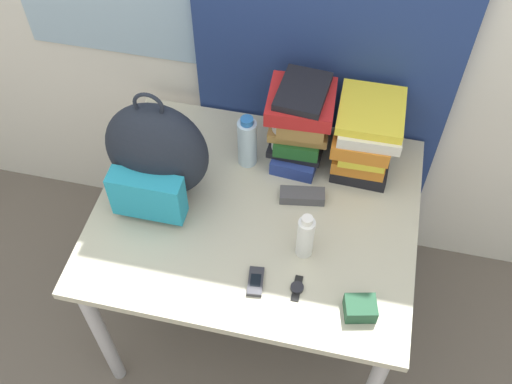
{
  "coord_description": "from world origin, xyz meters",
  "views": [
    {
      "loc": [
        0.26,
        -0.71,
        2.34
      ],
      "look_at": [
        0.0,
        0.44,
        0.84
      ],
      "focal_mm": 42.0,
      "sensor_mm": 36.0,
      "label": 1
    }
  ],
  "objects_px": {
    "backpack": "(156,155)",
    "cell_phone": "(256,281)",
    "wristwatch": "(297,288)",
    "camera_pouch": "(360,308)",
    "sports_bottle": "(284,138)",
    "sunscreen_bottle": "(305,237)",
    "sunglasses_case": "(302,196)",
    "book_stack_center": "(365,135)",
    "book_stack_left": "(301,122)",
    "water_bottle": "(247,142)"
  },
  "relations": [
    {
      "from": "sports_bottle",
      "to": "wristwatch",
      "type": "bearing_deg",
      "value": -73.95
    },
    {
      "from": "cell_phone",
      "to": "sunscreen_bottle",
      "type": "bearing_deg",
      "value": 48.97
    },
    {
      "from": "sports_bottle",
      "to": "sunglasses_case",
      "type": "bearing_deg",
      "value": -57.02
    },
    {
      "from": "book_stack_center",
      "to": "cell_phone",
      "type": "height_order",
      "value": "book_stack_center"
    },
    {
      "from": "backpack",
      "to": "cell_phone",
      "type": "xyz_separation_m",
      "value": [
        0.39,
        -0.28,
        -0.17
      ]
    },
    {
      "from": "sports_bottle",
      "to": "camera_pouch",
      "type": "height_order",
      "value": "sports_bottle"
    },
    {
      "from": "book_stack_center",
      "to": "sunglasses_case",
      "type": "bearing_deg",
      "value": -129.56
    },
    {
      "from": "sports_bottle",
      "to": "camera_pouch",
      "type": "relative_size",
      "value": 2.44
    },
    {
      "from": "water_bottle",
      "to": "sunglasses_case",
      "type": "xyz_separation_m",
      "value": [
        0.22,
        -0.13,
        -0.08
      ]
    },
    {
      "from": "sunglasses_case",
      "to": "camera_pouch",
      "type": "xyz_separation_m",
      "value": [
        0.24,
        -0.38,
        0.01
      ]
    },
    {
      "from": "book_stack_left",
      "to": "book_stack_center",
      "type": "distance_m",
      "value": 0.22
    },
    {
      "from": "book_stack_left",
      "to": "sports_bottle",
      "type": "height_order",
      "value": "book_stack_left"
    },
    {
      "from": "book_stack_center",
      "to": "camera_pouch",
      "type": "xyz_separation_m",
      "value": [
        0.06,
        -0.58,
        -0.11
      ]
    },
    {
      "from": "sports_bottle",
      "to": "sunglasses_case",
      "type": "height_order",
      "value": "sports_bottle"
    },
    {
      "from": "book_stack_left",
      "to": "wristwatch",
      "type": "relative_size",
      "value": 3.48
    },
    {
      "from": "sunscreen_bottle",
      "to": "camera_pouch",
      "type": "distance_m",
      "value": 0.27
    },
    {
      "from": "book_stack_left",
      "to": "wristwatch",
      "type": "distance_m",
      "value": 0.57
    },
    {
      "from": "sunglasses_case",
      "to": "cell_phone",
      "type": "bearing_deg",
      "value": -103.34
    },
    {
      "from": "sunglasses_case",
      "to": "wristwatch",
      "type": "height_order",
      "value": "sunglasses_case"
    },
    {
      "from": "camera_pouch",
      "to": "wristwatch",
      "type": "height_order",
      "value": "camera_pouch"
    },
    {
      "from": "camera_pouch",
      "to": "wristwatch",
      "type": "bearing_deg",
      "value": 168.72
    },
    {
      "from": "sunscreen_bottle",
      "to": "backpack",
      "type": "bearing_deg",
      "value": 164.47
    },
    {
      "from": "water_bottle",
      "to": "cell_phone",
      "type": "relative_size",
      "value": 2.1
    },
    {
      "from": "book_stack_center",
      "to": "wristwatch",
      "type": "distance_m",
      "value": 0.58
    },
    {
      "from": "wristwatch",
      "to": "sunglasses_case",
      "type": "bearing_deg",
      "value": 97.43
    },
    {
      "from": "sunglasses_case",
      "to": "camera_pouch",
      "type": "distance_m",
      "value": 0.44
    },
    {
      "from": "sports_bottle",
      "to": "sunscreen_bottle",
      "type": "distance_m",
      "value": 0.38
    },
    {
      "from": "backpack",
      "to": "wristwatch",
      "type": "xyz_separation_m",
      "value": [
        0.51,
        -0.28,
        -0.17
      ]
    },
    {
      "from": "backpack",
      "to": "wristwatch",
      "type": "bearing_deg",
      "value": -28.27
    },
    {
      "from": "book_stack_left",
      "to": "book_stack_center",
      "type": "height_order",
      "value": "book_stack_left"
    },
    {
      "from": "sunscreen_bottle",
      "to": "sunglasses_case",
      "type": "bearing_deg",
      "value": 101.41
    },
    {
      "from": "book_stack_left",
      "to": "camera_pouch",
      "type": "distance_m",
      "value": 0.66
    },
    {
      "from": "water_bottle",
      "to": "sunscreen_bottle",
      "type": "relative_size",
      "value": 1.16
    },
    {
      "from": "backpack",
      "to": "cell_phone",
      "type": "distance_m",
      "value": 0.51
    },
    {
      "from": "cell_phone",
      "to": "camera_pouch",
      "type": "xyz_separation_m",
      "value": [
        0.32,
        -0.03,
        0.02
      ]
    },
    {
      "from": "water_bottle",
      "to": "sports_bottle",
      "type": "xyz_separation_m",
      "value": [
        0.12,
        0.02,
        0.02
      ]
    },
    {
      "from": "sunscreen_bottle",
      "to": "camera_pouch",
      "type": "xyz_separation_m",
      "value": [
        0.19,
        -0.17,
        -0.06
      ]
    },
    {
      "from": "backpack",
      "to": "wristwatch",
      "type": "height_order",
      "value": "backpack"
    },
    {
      "from": "sports_bottle",
      "to": "camera_pouch",
      "type": "distance_m",
      "value": 0.63
    },
    {
      "from": "wristwatch",
      "to": "sports_bottle",
      "type": "bearing_deg",
      "value": 106.05
    },
    {
      "from": "wristwatch",
      "to": "camera_pouch",
      "type": "bearing_deg",
      "value": -11.28
    },
    {
      "from": "sunscreen_bottle",
      "to": "cell_phone",
      "type": "xyz_separation_m",
      "value": [
        -0.12,
        -0.14,
        -0.08
      ]
    },
    {
      "from": "cell_phone",
      "to": "water_bottle",
      "type": "bearing_deg",
      "value": 105.95
    },
    {
      "from": "backpack",
      "to": "camera_pouch",
      "type": "distance_m",
      "value": 0.79
    },
    {
      "from": "book_stack_center",
      "to": "wristwatch",
      "type": "relative_size",
      "value": 3.1
    },
    {
      "from": "sports_bottle",
      "to": "book_stack_center",
      "type": "bearing_deg",
      "value": 12.8
    },
    {
      "from": "book_stack_left",
      "to": "book_stack_center",
      "type": "relative_size",
      "value": 1.12
    },
    {
      "from": "book_stack_center",
      "to": "sunscreen_bottle",
      "type": "height_order",
      "value": "book_stack_center"
    },
    {
      "from": "sports_bottle",
      "to": "cell_phone",
      "type": "bearing_deg",
      "value": -88.43
    },
    {
      "from": "water_bottle",
      "to": "cell_phone",
      "type": "height_order",
      "value": "water_bottle"
    }
  ]
}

